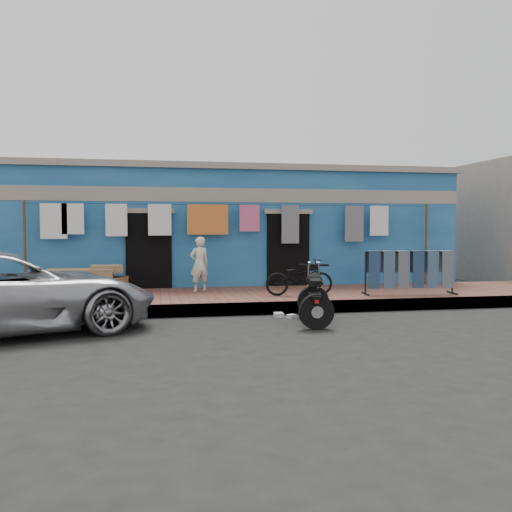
{
  "coord_description": "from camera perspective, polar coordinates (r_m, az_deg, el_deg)",
  "views": [
    {
      "loc": [
        -2.05,
        -8.97,
        1.74
      ],
      "look_at": [
        0.0,
        2.0,
        1.15
      ],
      "focal_mm": 38.0,
      "sensor_mm": 36.0,
      "label": 1
    }
  ],
  "objects": [
    {
      "name": "clothesline",
      "position": [
        13.31,
        -4.1,
        3.34
      ],
      "size": [
        10.06,
        0.06,
        2.1
      ],
      "color": "brown",
      "rests_on": "sidewalk"
    },
    {
      "name": "car",
      "position": [
        9.67,
        -25.16,
        -3.41
      ],
      "size": [
        5.47,
        3.98,
        1.41
      ],
      "primitive_type": "imported",
      "rotation": [
        0.0,
        0.0,
        1.96
      ],
      "color": "#ACABB0",
      "rests_on": "ground"
    },
    {
      "name": "litter_b",
      "position": [
        10.63,
        5.01,
        -6.22
      ],
      "size": [
        0.17,
        0.17,
        0.07
      ],
      "primitive_type": "cube",
      "rotation": [
        0.0,
        0.0,
        0.82
      ],
      "color": "silver",
      "rests_on": "ground"
    },
    {
      "name": "building",
      "position": [
        16.09,
        -3.28,
        2.82
      ],
      "size": [
        12.2,
        5.2,
        3.36
      ],
      "color": "#195691",
      "rests_on": "ground"
    },
    {
      "name": "litter_c",
      "position": [
        10.57,
        2.4,
        -6.22
      ],
      "size": [
        0.18,
        0.22,
        0.09
      ],
      "primitive_type": "cube",
      "rotation": [
        0.0,
        0.0,
        1.54
      ],
      "color": "silver",
      "rests_on": "ground"
    },
    {
      "name": "charpoy",
      "position": [
        12.69,
        -17.19,
        -2.46
      ],
      "size": [
        1.88,
        0.99,
        0.61
      ],
      "primitive_type": null,
      "rotation": [
        0.0,
        0.0,
        0.04
      ],
      "color": "brown",
      "rests_on": "sidewalk"
    },
    {
      "name": "motorcycle",
      "position": [
        9.92,
        6.2,
        -4.04
      ],
      "size": [
        1.34,
        1.89,
        1.05
      ],
      "primitive_type": null,
      "rotation": [
        0.0,
        0.0,
        -0.25
      ],
      "color": "black",
      "rests_on": "ground"
    },
    {
      "name": "seated_person",
      "position": [
        12.67,
        -5.99,
        -0.85
      ],
      "size": [
        0.54,
        0.45,
        1.27
      ],
      "primitive_type": "imported",
      "rotation": [
        0.0,
        0.0,
        3.5
      ],
      "color": "beige",
      "rests_on": "sidewalk"
    },
    {
      "name": "curb",
      "position": [
        10.84,
        0.44,
        -5.54
      ],
      "size": [
        28.0,
        0.1,
        0.25
      ],
      "primitive_type": "cube",
      "color": "gray",
      "rests_on": "ground"
    },
    {
      "name": "ground",
      "position": [
        9.37,
        2.27,
        -7.68
      ],
      "size": [
        80.0,
        80.0,
        0.0
      ],
      "primitive_type": "plane",
      "color": "black",
      "rests_on": "ground"
    },
    {
      "name": "sidewalk",
      "position": [
        12.25,
        -0.86,
        -4.55
      ],
      "size": [
        28.0,
        3.0,
        0.25
      ],
      "primitive_type": "cube",
      "color": "brown",
      "rests_on": "ground"
    },
    {
      "name": "jeans_rack",
      "position": [
        12.56,
        15.84,
        -1.6
      ],
      "size": [
        2.19,
        0.87,
        1.01
      ],
      "primitive_type": null,
      "rotation": [
        0.0,
        0.0,
        -0.11
      ],
      "color": "black",
      "rests_on": "sidewalk"
    },
    {
      "name": "litter_a",
      "position": [
        10.47,
        3.76,
        -6.35
      ],
      "size": [
        0.2,
        0.19,
        0.07
      ],
      "primitive_type": "cube",
      "rotation": [
        0.0,
        0.0,
        0.61
      ],
      "color": "silver",
      "rests_on": "ground"
    },
    {
      "name": "bicycle",
      "position": [
        11.9,
        4.57,
        -1.86
      ],
      "size": [
        1.5,
        0.56,
        0.96
      ],
      "primitive_type": "imported",
      "rotation": [
        0.0,
        0.0,
        1.55
      ],
      "color": "black",
      "rests_on": "sidewalk"
    }
  ]
}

